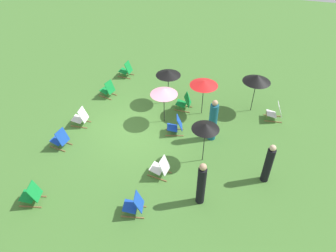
{
  "coord_description": "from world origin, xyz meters",
  "views": [
    {
      "loc": [
        9.49,
        3.91,
        8.6
      ],
      "look_at": [
        0.0,
        1.2,
        0.5
      ],
      "focal_mm": 33.46,
      "sensor_mm": 36.0,
      "label": 1
    }
  ],
  "objects_px": {
    "deckchair_7": "(81,118)",
    "umbrella_4": "(168,73)",
    "deckchair_5": "(60,139)",
    "umbrella_3": "(257,78)",
    "deckchair_2": "(108,90)",
    "umbrella_0": "(164,91)",
    "person_2": "(201,184)",
    "umbrella_2": "(204,83)",
    "deckchair_6": "(275,112)",
    "deckchair_0": "(135,205)",
    "deckchair_1": "(185,102)",
    "umbrella_1": "(206,127)",
    "person_1": "(213,121)",
    "deckchair_3": "(32,195)",
    "person_0": "(268,164)",
    "deckchair_4": "(161,168)",
    "deckchair_9": "(176,126)",
    "deckchair_8": "(126,70)"
  },
  "relations": [
    {
      "from": "person_0",
      "to": "umbrella_1",
      "type": "bearing_deg",
      "value": -62.96
    },
    {
      "from": "deckchair_1",
      "to": "deckchair_5",
      "type": "height_order",
      "value": "same"
    },
    {
      "from": "deckchair_2",
      "to": "umbrella_4",
      "type": "height_order",
      "value": "umbrella_4"
    },
    {
      "from": "person_2",
      "to": "deckchair_9",
      "type": "bearing_deg",
      "value": -42.43
    },
    {
      "from": "umbrella_0",
      "to": "deckchair_0",
      "type": "bearing_deg",
      "value": 5.31
    },
    {
      "from": "deckchair_5",
      "to": "person_0",
      "type": "distance_m",
      "value": 7.9
    },
    {
      "from": "umbrella_0",
      "to": "person_2",
      "type": "xyz_separation_m",
      "value": [
        3.8,
        2.37,
        -0.7
      ]
    },
    {
      "from": "umbrella_4",
      "to": "umbrella_3",
      "type": "bearing_deg",
      "value": 96.09
    },
    {
      "from": "deckchair_5",
      "to": "deckchair_9",
      "type": "distance_m",
      "value": 4.66
    },
    {
      "from": "umbrella_3",
      "to": "deckchair_7",
      "type": "bearing_deg",
      "value": -66.27
    },
    {
      "from": "deckchair_7",
      "to": "umbrella_4",
      "type": "xyz_separation_m",
      "value": [
        -2.66,
        3.15,
        1.22
      ]
    },
    {
      "from": "deckchair_2",
      "to": "deckchair_6",
      "type": "height_order",
      "value": "same"
    },
    {
      "from": "deckchair_0",
      "to": "deckchair_6",
      "type": "relative_size",
      "value": 1.0
    },
    {
      "from": "deckchair_4",
      "to": "deckchair_9",
      "type": "distance_m",
      "value": 2.43
    },
    {
      "from": "deckchair_6",
      "to": "umbrella_3",
      "type": "distance_m",
      "value": 1.73
    },
    {
      "from": "deckchair_2",
      "to": "person_2",
      "type": "height_order",
      "value": "person_2"
    },
    {
      "from": "deckchair_7",
      "to": "person_1",
      "type": "bearing_deg",
      "value": 92.76
    },
    {
      "from": "deckchair_6",
      "to": "umbrella_1",
      "type": "relative_size",
      "value": 0.47
    },
    {
      "from": "deckchair_6",
      "to": "umbrella_4",
      "type": "relative_size",
      "value": 0.48
    },
    {
      "from": "umbrella_0",
      "to": "umbrella_4",
      "type": "bearing_deg",
      "value": -170.98
    },
    {
      "from": "deckchair_2",
      "to": "umbrella_4",
      "type": "bearing_deg",
      "value": 109.77
    },
    {
      "from": "deckchair_0",
      "to": "deckchair_1",
      "type": "bearing_deg",
      "value": 167.61
    },
    {
      "from": "deckchair_4",
      "to": "umbrella_0",
      "type": "distance_m",
      "value": 3.36
    },
    {
      "from": "umbrella_2",
      "to": "deckchair_7",
      "type": "bearing_deg",
      "value": -65.32
    },
    {
      "from": "deckchair_4",
      "to": "person_1",
      "type": "relative_size",
      "value": 0.44
    },
    {
      "from": "umbrella_2",
      "to": "person_0",
      "type": "height_order",
      "value": "umbrella_2"
    },
    {
      "from": "deckchair_3",
      "to": "deckchair_5",
      "type": "height_order",
      "value": "same"
    },
    {
      "from": "umbrella_4",
      "to": "person_1",
      "type": "distance_m",
      "value": 3.22
    },
    {
      "from": "deckchair_0",
      "to": "deckchair_9",
      "type": "xyz_separation_m",
      "value": [
        -4.19,
        0.25,
        0.0
      ]
    },
    {
      "from": "umbrella_3",
      "to": "person_2",
      "type": "xyz_separation_m",
      "value": [
        5.67,
        -1.24,
        -0.84
      ]
    },
    {
      "from": "umbrella_3",
      "to": "person_2",
      "type": "distance_m",
      "value": 5.86
    },
    {
      "from": "deckchair_6",
      "to": "deckchair_9",
      "type": "height_order",
      "value": "same"
    },
    {
      "from": "person_2",
      "to": "person_0",
      "type": "bearing_deg",
      "value": -122.81
    },
    {
      "from": "person_1",
      "to": "deckchair_3",
      "type": "bearing_deg",
      "value": 118.38
    },
    {
      "from": "deckchair_2",
      "to": "person_1",
      "type": "relative_size",
      "value": 0.45
    },
    {
      "from": "deckchair_4",
      "to": "deckchair_1",
      "type": "bearing_deg",
      "value": -170.36
    },
    {
      "from": "umbrella_2",
      "to": "person_2",
      "type": "bearing_deg",
      "value": 10.52
    },
    {
      "from": "umbrella_3",
      "to": "person_1",
      "type": "relative_size",
      "value": 0.98
    },
    {
      "from": "deckchair_8",
      "to": "umbrella_4",
      "type": "xyz_separation_m",
      "value": [
        1.73,
        2.81,
        1.22
      ]
    },
    {
      "from": "deckchair_5",
      "to": "umbrella_3",
      "type": "xyz_separation_m",
      "value": [
        -4.55,
        7.09,
        1.32
      ]
    },
    {
      "from": "deckchair_0",
      "to": "deckchair_1",
      "type": "xyz_separation_m",
      "value": [
        -5.94,
        0.19,
        0.0
      ]
    },
    {
      "from": "person_1",
      "to": "person_0",
      "type": "bearing_deg",
      "value": -142.57
    },
    {
      "from": "deckchair_9",
      "to": "umbrella_2",
      "type": "bearing_deg",
      "value": 139.69
    },
    {
      "from": "deckchair_6",
      "to": "umbrella_1",
      "type": "distance_m",
      "value": 4.43
    },
    {
      "from": "deckchair_2",
      "to": "umbrella_0",
      "type": "bearing_deg",
      "value": 83.97
    },
    {
      "from": "umbrella_0",
      "to": "person_1",
      "type": "distance_m",
      "value": 2.35
    },
    {
      "from": "deckchair_1",
      "to": "deckchair_3",
      "type": "distance_m",
      "value": 7.41
    },
    {
      "from": "deckchair_2",
      "to": "umbrella_4",
      "type": "relative_size",
      "value": 0.5
    },
    {
      "from": "deckchair_6",
      "to": "umbrella_3",
      "type": "bearing_deg",
      "value": -116.53
    },
    {
      "from": "person_1",
      "to": "person_2",
      "type": "distance_m",
      "value": 3.26
    }
  ]
}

